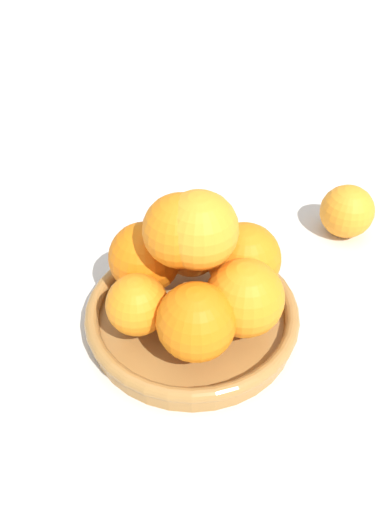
{
  "coord_description": "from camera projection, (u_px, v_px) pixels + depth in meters",
  "views": [
    {
      "loc": [
        -0.36,
        0.15,
        0.44
      ],
      "look_at": [
        0.0,
        0.0,
        0.1
      ],
      "focal_mm": 35.0,
      "sensor_mm": 36.0,
      "label": 1
    }
  ],
  "objects": [
    {
      "name": "stray_orange",
      "position": [
        347.0,
        211.0,
        0.69
      ],
      "size": [
        0.07,
        0.07,
        0.07
      ],
      "primitive_type": "sphere",
      "color": "orange",
      "rests_on": "ground_plane"
    },
    {
      "name": "ground_plane",
      "position": [
        192.0,
        323.0,
        0.58
      ],
      "size": [
        4.0,
        4.0,
        0.0
      ],
      "primitive_type": "plane",
      "color": "beige"
    },
    {
      "name": "fruit_bowl",
      "position": [
        192.0,
        314.0,
        0.57
      ],
      "size": [
        0.24,
        0.24,
        0.03
      ],
      "color": "#A57238",
      "rests_on": "ground_plane"
    },
    {
      "name": "orange_pile",
      "position": [
        197.0,
        267.0,
        0.52
      ],
      "size": [
        0.19,
        0.2,
        0.14
      ],
      "color": "orange",
      "rests_on": "fruit_bowl"
    }
  ]
}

